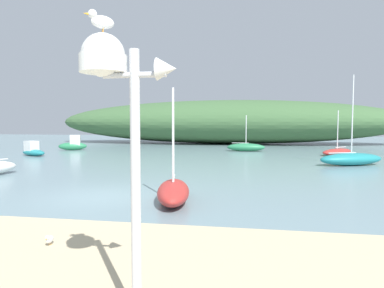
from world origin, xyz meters
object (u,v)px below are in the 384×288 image
(sailboat_by_sandbar, at_px, (351,159))
(sailboat_mid_channel, at_px, (337,152))
(seagull_on_radar, at_px, (101,21))
(motorboat_west_reach, at_px, (33,150))
(motorboat_east_reach, at_px, (73,145))
(seagull_by_mast, at_px, (49,239))
(mast_structure, at_px, (113,82))
(sailboat_outer_mooring, at_px, (173,191))
(sailboat_centre_water, at_px, (246,147))

(sailboat_by_sandbar, distance_m, sailboat_mid_channel, 7.33)
(seagull_on_radar, height_order, motorboat_west_reach, seagull_on_radar)
(motorboat_east_reach, xyz_separation_m, seagull_by_mast, (13.05, -24.48, -0.21))
(seagull_on_radar, relative_size, sailboat_by_sandbar, 0.06)
(mast_structure, height_order, seagull_by_mast, mast_structure)
(motorboat_east_reach, bearing_deg, mast_structure, -60.08)
(mast_structure, bearing_deg, seagull_on_radar, -174.82)
(seagull_on_radar, bearing_deg, motorboat_west_reach, 126.68)
(mast_structure, distance_m, seagull_by_mast, 4.28)
(sailboat_outer_mooring, height_order, motorboat_west_reach, sailboat_outer_mooring)
(motorboat_west_reach, bearing_deg, sailboat_outer_mooring, -43.03)
(mast_structure, bearing_deg, sailboat_mid_channel, 70.93)
(sailboat_centre_water, bearing_deg, mast_structure, -92.76)
(sailboat_by_sandbar, xyz_separation_m, motorboat_east_reach, (-23.35, 8.15, 0.13))
(sailboat_centre_water, xyz_separation_m, seagull_by_mast, (-3.70, -26.02, -0.05))
(motorboat_east_reach, bearing_deg, sailboat_outer_mooring, -53.55)
(sailboat_by_sandbar, bearing_deg, sailboat_outer_mooring, -127.65)
(mast_structure, height_order, sailboat_mid_channel, mast_structure)
(seagull_on_radar, xyz_separation_m, seagull_by_mast, (-2.20, 2.25, -3.53))
(seagull_on_radar, xyz_separation_m, motorboat_east_reach, (-15.25, 26.73, -3.32))
(motorboat_east_reach, relative_size, seagull_by_mast, 8.37)
(mast_structure, xyz_separation_m, seagull_by_mast, (-2.33, 2.24, -2.81))
(sailboat_outer_mooring, distance_m, seagull_by_mast, 5.07)
(sailboat_mid_channel, bearing_deg, sailboat_by_sandbar, -97.49)
(sailboat_by_sandbar, height_order, motorboat_west_reach, sailboat_by_sandbar)
(mast_structure, height_order, sailboat_centre_water, mast_structure)
(sailboat_centre_water, relative_size, motorboat_west_reach, 1.20)
(seagull_by_mast, bearing_deg, sailboat_mid_channel, 64.49)
(seagull_on_radar, xyz_separation_m, sailboat_outer_mooring, (-0.75, 7.10, -3.49))
(motorboat_east_reach, bearing_deg, motorboat_west_reach, -94.11)
(motorboat_east_reach, bearing_deg, sailboat_mid_channel, -2.08)
(sailboat_outer_mooring, bearing_deg, motorboat_east_reach, 126.45)
(motorboat_east_reach, bearing_deg, sailboat_by_sandbar, -19.24)
(motorboat_west_reach, relative_size, seagull_by_mast, 8.78)
(mast_structure, relative_size, sailboat_mid_channel, 0.87)
(mast_structure, xyz_separation_m, sailboat_outer_mooring, (-0.88, 7.09, -2.77))
(motorboat_east_reach, bearing_deg, sailboat_centre_water, 5.26)
(sailboat_mid_channel, xyz_separation_m, sailboat_outer_mooring, (-9.81, -18.75, 0.09))
(sailboat_centre_water, bearing_deg, sailboat_mid_channel, -17.75)
(seagull_on_radar, bearing_deg, sailboat_outer_mooring, 96.01)
(seagull_on_radar, distance_m, seagull_by_mast, 4.73)
(mast_structure, xyz_separation_m, motorboat_west_reach, (-15.79, 21.01, -2.72))
(sailboat_by_sandbar, distance_m, seagull_by_mast, 19.31)
(mast_structure, distance_m, sailboat_by_sandbar, 20.39)
(seagull_by_mast, bearing_deg, motorboat_east_reach, 118.05)
(seagull_on_radar, height_order, sailboat_outer_mooring, seagull_on_radar)
(mast_structure, bearing_deg, motorboat_east_reach, 119.92)
(sailboat_centre_water, height_order, motorboat_west_reach, sailboat_centre_water)
(mast_structure, distance_m, sailboat_centre_water, 28.43)
(sailboat_by_sandbar, relative_size, seagull_by_mast, 16.85)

